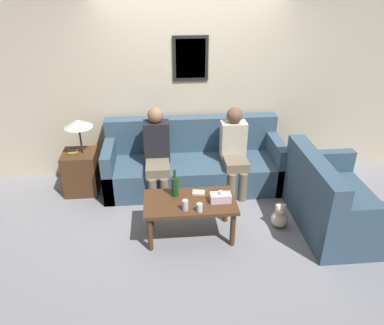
{
  "coord_description": "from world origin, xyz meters",
  "views": [
    {
      "loc": [
        -0.44,
        -4.13,
        2.79
      ],
      "look_at": [
        -0.07,
        -0.08,
        0.66
      ],
      "focal_mm": 35.0,
      "sensor_mm": 36.0,
      "label": 1
    }
  ],
  "objects_px": {
    "coffee_table": "(190,206)",
    "person_right": "(234,148)",
    "couch_side": "(332,203)",
    "person_left": "(157,151)",
    "couch_main": "(193,164)",
    "wine_bottle": "(175,186)",
    "teddy_bear": "(280,216)",
    "drinking_glass": "(200,208)"
  },
  "relations": [
    {
      "from": "coffee_table",
      "to": "person_right",
      "type": "distance_m",
      "value": 1.22
    },
    {
      "from": "drinking_glass",
      "to": "person_left",
      "type": "xyz_separation_m",
      "value": [
        -0.44,
        1.18,
        0.12
      ]
    },
    {
      "from": "couch_main",
      "to": "teddy_bear",
      "type": "relative_size",
      "value": 7.71
    },
    {
      "from": "coffee_table",
      "to": "teddy_bear",
      "type": "relative_size",
      "value": 3.27
    },
    {
      "from": "couch_side",
      "to": "wine_bottle",
      "type": "xyz_separation_m",
      "value": [
        -1.86,
        0.1,
        0.28
      ]
    },
    {
      "from": "coffee_table",
      "to": "person_left",
      "type": "distance_m",
      "value": 1.05
    },
    {
      "from": "couch_side",
      "to": "teddy_bear",
      "type": "xyz_separation_m",
      "value": [
        -0.61,
        0.04,
        -0.18
      ]
    },
    {
      "from": "couch_side",
      "to": "wine_bottle",
      "type": "bearing_deg",
      "value": 87.05
    },
    {
      "from": "person_right",
      "to": "person_left",
      "type": "bearing_deg",
      "value": -178.86
    },
    {
      "from": "wine_bottle",
      "to": "person_right",
      "type": "bearing_deg",
      "value": 45.33
    },
    {
      "from": "couch_main",
      "to": "person_left",
      "type": "xyz_separation_m",
      "value": [
        -0.5,
        -0.21,
        0.33
      ]
    },
    {
      "from": "coffee_table",
      "to": "person_left",
      "type": "relative_size",
      "value": 0.86
    },
    {
      "from": "couch_side",
      "to": "person_left",
      "type": "height_order",
      "value": "person_left"
    },
    {
      "from": "couch_main",
      "to": "teddy_bear",
      "type": "xyz_separation_m",
      "value": [
        0.94,
        -1.1,
        -0.17
      ]
    },
    {
      "from": "couch_side",
      "to": "person_right",
      "type": "xyz_separation_m",
      "value": [
        -1.01,
        0.95,
        0.31
      ]
    },
    {
      "from": "wine_bottle",
      "to": "teddy_bear",
      "type": "bearing_deg",
      "value": -2.71
    },
    {
      "from": "couch_main",
      "to": "person_right",
      "type": "height_order",
      "value": "person_right"
    },
    {
      "from": "coffee_table",
      "to": "person_right",
      "type": "relative_size",
      "value": 0.89
    },
    {
      "from": "person_left",
      "to": "teddy_bear",
      "type": "relative_size",
      "value": 3.82
    },
    {
      "from": "teddy_bear",
      "to": "coffee_table",
      "type": "bearing_deg",
      "value": -176.43
    },
    {
      "from": "couch_main",
      "to": "teddy_bear",
      "type": "height_order",
      "value": "couch_main"
    },
    {
      "from": "couch_side",
      "to": "person_left",
      "type": "relative_size",
      "value": 1.13
    },
    {
      "from": "person_right",
      "to": "couch_side",
      "type": "bearing_deg",
      "value": -43.21
    },
    {
      "from": "coffee_table",
      "to": "person_right",
      "type": "bearing_deg",
      "value": 55.05
    },
    {
      "from": "person_right",
      "to": "teddy_bear",
      "type": "distance_m",
      "value": 1.11
    },
    {
      "from": "couch_side",
      "to": "coffee_table",
      "type": "height_order",
      "value": "couch_side"
    },
    {
      "from": "drinking_glass",
      "to": "person_left",
      "type": "distance_m",
      "value": 1.26
    },
    {
      "from": "person_left",
      "to": "person_right",
      "type": "relative_size",
      "value": 1.04
    },
    {
      "from": "couch_main",
      "to": "person_right",
      "type": "xyz_separation_m",
      "value": [
        0.54,
        -0.19,
        0.32
      ]
    },
    {
      "from": "person_right",
      "to": "teddy_bear",
      "type": "height_order",
      "value": "person_right"
    },
    {
      "from": "couch_main",
      "to": "coffee_table",
      "type": "xyz_separation_m",
      "value": [
        -0.15,
        -1.17,
        0.09
      ]
    },
    {
      "from": "person_left",
      "to": "person_right",
      "type": "distance_m",
      "value": 1.04
    },
    {
      "from": "wine_bottle",
      "to": "teddy_bear",
      "type": "distance_m",
      "value": 1.33
    },
    {
      "from": "couch_main",
      "to": "person_left",
      "type": "bearing_deg",
      "value": -157.39
    },
    {
      "from": "couch_main",
      "to": "wine_bottle",
      "type": "relative_size",
      "value": 7.36
    },
    {
      "from": "coffee_table",
      "to": "couch_main",
      "type": "bearing_deg",
      "value": 82.82
    },
    {
      "from": "couch_side",
      "to": "drinking_glass",
      "type": "bearing_deg",
      "value": 98.7
    },
    {
      "from": "coffee_table",
      "to": "teddy_bear",
      "type": "distance_m",
      "value": 1.12
    },
    {
      "from": "coffee_table",
      "to": "person_left",
      "type": "xyz_separation_m",
      "value": [
        -0.35,
        0.96,
        0.24
      ]
    },
    {
      "from": "wine_bottle",
      "to": "person_left",
      "type": "distance_m",
      "value": 0.86
    },
    {
      "from": "couch_main",
      "to": "couch_side",
      "type": "height_order",
      "value": "same"
    },
    {
      "from": "wine_bottle",
      "to": "drinking_glass",
      "type": "height_order",
      "value": "wine_bottle"
    }
  ]
}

